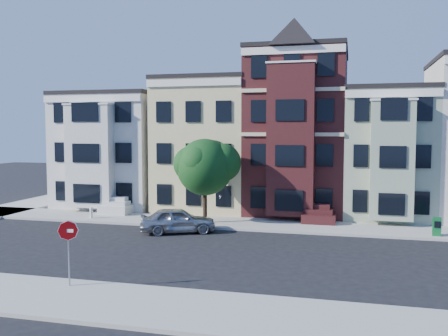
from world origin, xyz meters
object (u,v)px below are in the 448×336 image
(street_tree, at_px, (205,171))
(fire_hydrant, at_px, (91,214))
(stop_sign, at_px, (69,249))
(newspaper_box, at_px, (437,227))
(parked_car, at_px, (178,220))

(street_tree, xyz_separation_m, fire_hydrant, (-8.16, -0.42, -3.13))
(fire_hydrant, relative_size, stop_sign, 0.21)
(street_tree, relative_size, stop_sign, 2.34)
(newspaper_box, relative_size, stop_sign, 0.37)
(street_tree, bearing_deg, fire_hydrant, -177.04)
(street_tree, height_order, newspaper_box, street_tree)
(street_tree, height_order, fire_hydrant, street_tree)
(street_tree, relative_size, fire_hydrant, 11.12)
(newspaper_box, height_order, stop_sign, stop_sign)
(street_tree, bearing_deg, newspaper_box, -2.53)
(newspaper_box, relative_size, fire_hydrant, 1.73)
(street_tree, relative_size, parked_car, 1.50)
(parked_car, bearing_deg, fire_hydrant, 46.66)
(parked_car, relative_size, stop_sign, 1.56)
(fire_hydrant, bearing_deg, street_tree, 2.96)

